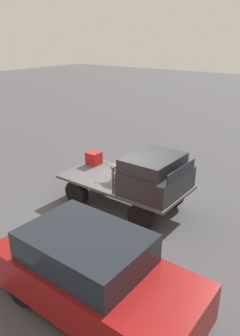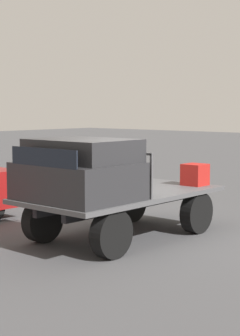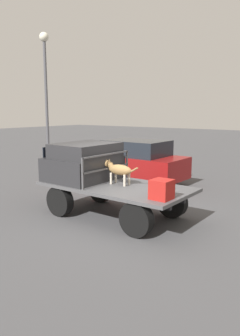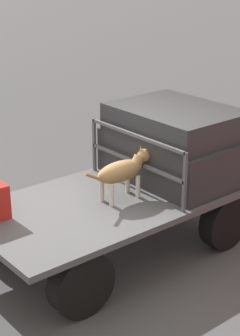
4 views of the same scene
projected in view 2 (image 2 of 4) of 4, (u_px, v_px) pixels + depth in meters
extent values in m
plane|color=#474749|center=(122.00, 237.00, 10.27)|extent=(80.00, 80.00, 0.00)
cylinder|color=black|center=(111.00, 234.00, 8.80)|extent=(0.78, 0.24, 0.78)
cylinder|color=black|center=(43.00, 220.00, 9.87)|extent=(0.78, 0.24, 0.78)
cylinder|color=black|center=(197.00, 213.00, 10.59)|extent=(0.78, 0.24, 0.78)
cylinder|color=black|center=(131.00, 203.00, 11.66)|extent=(0.78, 0.24, 0.78)
cube|color=black|center=(137.00, 203.00, 9.97)|extent=(3.56, 0.10, 0.18)
cube|color=black|center=(108.00, 199.00, 10.42)|extent=(3.56, 0.10, 0.18)
cube|color=#4C4C4F|center=(122.00, 194.00, 10.18)|extent=(3.87, 1.95, 0.08)
cube|color=#28282B|center=(78.00, 181.00, 9.31)|extent=(1.52, 1.83, 0.62)
cube|color=#28282B|center=(83.00, 150.00, 9.34)|extent=(1.29, 1.69, 0.38)
cube|color=black|center=(43.00, 157.00, 8.70)|extent=(0.02, 1.50, 0.29)
cube|color=#4C4C4F|center=(151.00, 176.00, 9.33)|extent=(0.04, 0.04, 0.77)
cube|color=#4C4C4F|center=(76.00, 169.00, 10.51)|extent=(0.04, 0.04, 0.77)
cube|color=#4C4C4F|center=(111.00, 152.00, 9.88)|extent=(0.04, 1.79, 0.04)
cube|color=#4C4C4F|center=(111.00, 172.00, 9.92)|extent=(0.04, 1.79, 0.04)
cylinder|color=beige|center=(116.00, 185.00, 10.05)|extent=(0.06, 0.06, 0.29)
cylinder|color=beige|center=(108.00, 184.00, 10.18)|extent=(0.06, 0.06, 0.29)
cylinder|color=beige|center=(132.00, 182.00, 10.38)|extent=(0.06, 0.06, 0.29)
cylinder|color=beige|center=(124.00, 182.00, 10.51)|extent=(0.06, 0.06, 0.29)
ellipsoid|color=olive|center=(120.00, 171.00, 10.25)|extent=(0.70, 0.27, 0.27)
sphere|color=beige|center=(113.00, 174.00, 10.12)|extent=(0.12, 0.12, 0.12)
cylinder|color=olive|center=(109.00, 168.00, 10.03)|extent=(0.19, 0.15, 0.18)
sphere|color=olive|center=(105.00, 166.00, 9.94)|extent=(0.18, 0.18, 0.18)
cone|color=beige|center=(102.00, 167.00, 9.89)|extent=(0.10, 0.10, 0.10)
cone|color=olive|center=(107.00, 161.00, 9.91)|extent=(0.06, 0.08, 0.10)
cone|color=olive|center=(103.00, 161.00, 9.97)|extent=(0.06, 0.08, 0.10)
cylinder|color=olive|center=(134.00, 167.00, 10.55)|extent=(0.29, 0.04, 0.19)
cube|color=#AD1E19|center=(195.00, 175.00, 11.05)|extent=(0.42, 0.42, 0.42)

